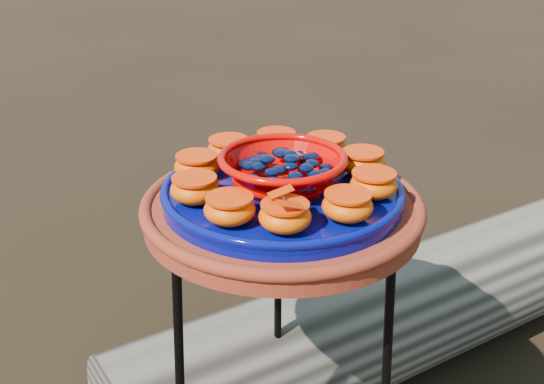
{
  "coord_description": "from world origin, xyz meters",
  "views": [
    {
      "loc": [
        -0.04,
        -1.02,
        1.23
      ],
      "look_at": [
        -0.02,
        0.0,
        0.76
      ],
      "focal_mm": 45.0,
      "sensor_mm": 36.0,
      "label": 1
    }
  ],
  "objects_px": {
    "plant_stand": "(281,384)",
    "driftwood_log": "(417,305)",
    "terracotta_saucer": "(282,212)",
    "cobalt_plate": "(282,194)",
    "red_bowl": "(283,172)"
  },
  "relations": [
    {
      "from": "plant_stand",
      "to": "driftwood_log",
      "type": "xyz_separation_m",
      "value": [
        0.39,
        0.53,
        -0.19
      ]
    },
    {
      "from": "driftwood_log",
      "to": "terracotta_saucer",
      "type": "bearing_deg",
      "value": -126.72
    },
    {
      "from": "cobalt_plate",
      "to": "plant_stand",
      "type": "bearing_deg",
      "value": 0.0
    },
    {
      "from": "terracotta_saucer",
      "to": "cobalt_plate",
      "type": "relative_size",
      "value": 1.17
    },
    {
      "from": "terracotta_saucer",
      "to": "red_bowl",
      "type": "relative_size",
      "value": 2.33
    },
    {
      "from": "cobalt_plate",
      "to": "red_bowl",
      "type": "bearing_deg",
      "value": 0.0
    },
    {
      "from": "cobalt_plate",
      "to": "driftwood_log",
      "type": "xyz_separation_m",
      "value": [
        0.39,
        0.53,
        -0.59
      ]
    },
    {
      "from": "plant_stand",
      "to": "driftwood_log",
      "type": "distance_m",
      "value": 0.68
    },
    {
      "from": "terracotta_saucer",
      "to": "plant_stand",
      "type": "bearing_deg",
      "value": 0.0
    },
    {
      "from": "plant_stand",
      "to": "red_bowl",
      "type": "bearing_deg",
      "value": 0.0
    },
    {
      "from": "plant_stand",
      "to": "driftwood_log",
      "type": "height_order",
      "value": "plant_stand"
    },
    {
      "from": "red_bowl",
      "to": "cobalt_plate",
      "type": "bearing_deg",
      "value": 0.0
    },
    {
      "from": "plant_stand",
      "to": "red_bowl",
      "type": "xyz_separation_m",
      "value": [
        0.0,
        0.0,
        0.44
      ]
    },
    {
      "from": "terracotta_saucer",
      "to": "red_bowl",
      "type": "xyz_separation_m",
      "value": [
        0.0,
        0.0,
        0.07
      ]
    },
    {
      "from": "red_bowl",
      "to": "driftwood_log",
      "type": "bearing_deg",
      "value": 53.28
    }
  ]
}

